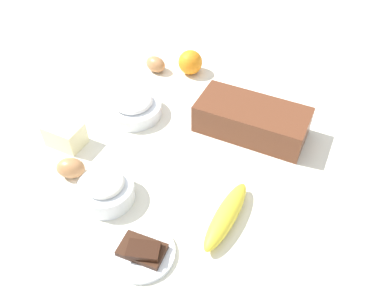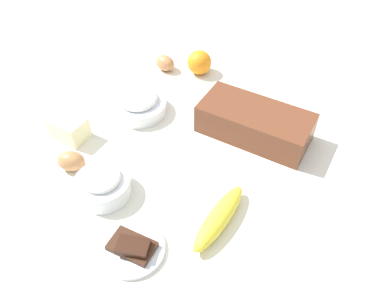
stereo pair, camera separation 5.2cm
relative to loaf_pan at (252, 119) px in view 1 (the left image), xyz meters
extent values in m
cube|color=silver|center=(-0.08, -0.16, -0.05)|extent=(2.40, 2.40, 0.02)
cube|color=brown|center=(0.00, 0.00, 0.00)|extent=(0.30, 0.17, 0.08)
cube|color=black|center=(0.00, 0.00, 0.00)|extent=(0.28, 0.16, 0.07)
cylinder|color=white|center=(-0.16, -0.37, -0.02)|extent=(0.12, 0.12, 0.04)
torus|color=white|center=(-0.16, -0.37, 0.00)|extent=(0.12, 0.12, 0.01)
ellipsoid|color=white|center=(-0.16, -0.37, 0.01)|extent=(0.09, 0.09, 0.03)
cylinder|color=white|center=(-0.30, -0.12, -0.02)|extent=(0.15, 0.15, 0.04)
torus|color=white|center=(-0.30, -0.12, -0.01)|extent=(0.15, 0.15, 0.01)
ellipsoid|color=white|center=(-0.30, -0.12, 0.00)|extent=(0.11, 0.11, 0.04)
ellipsoid|color=yellow|center=(0.09, -0.28, -0.02)|extent=(0.07, 0.19, 0.04)
sphere|color=orange|center=(-0.28, 0.13, 0.00)|extent=(0.07, 0.07, 0.07)
cube|color=#F4EDB2|center=(-0.36, -0.30, -0.01)|extent=(0.10, 0.08, 0.06)
ellipsoid|color=#B27849|center=(-0.27, -0.37, -0.02)|extent=(0.08, 0.07, 0.05)
ellipsoid|color=#B07748|center=(-0.38, 0.08, -0.02)|extent=(0.07, 0.05, 0.05)
cylinder|color=white|center=(0.00, -0.44, -0.04)|extent=(0.13, 0.13, 0.01)
cube|color=#381E11|center=(0.00, -0.44, -0.03)|extent=(0.10, 0.07, 0.01)
cube|color=black|center=(0.00, -0.44, -0.01)|extent=(0.07, 0.06, 0.01)
camera|label=1|loc=(0.31, -0.71, 0.66)|focal=37.09mm
camera|label=2|loc=(0.35, -0.68, 0.66)|focal=37.09mm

